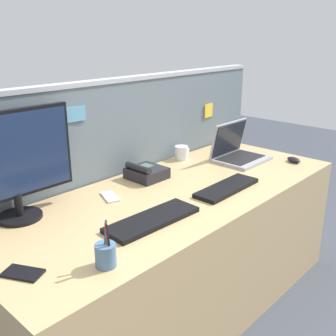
{
  "coord_description": "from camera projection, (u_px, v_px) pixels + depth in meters",
  "views": [
    {
      "loc": [
        -1.44,
        -1.29,
        1.52
      ],
      "look_at": [
        0.0,
        0.05,
        0.84
      ],
      "focal_mm": 42.78,
      "sensor_mm": 36.0,
      "label": 1
    }
  ],
  "objects": [
    {
      "name": "desk",
      "position": [
        175.0,
        252.0,
        2.2
      ],
      "size": [
        2.08,
        0.82,
        0.72
      ],
      "primitive_type": "cube",
      "color": "tan",
      "rests_on": "ground_plane"
    },
    {
      "name": "pen_cup",
      "position": [
        106.0,
        254.0,
        1.42
      ],
      "size": [
        0.08,
        0.08,
        0.18
      ],
      "color": "#4C7093",
      "rests_on": "desk"
    },
    {
      "name": "laptop",
      "position": [
        236.0,
        151.0,
        2.59
      ],
      "size": [
        0.33,
        0.27,
        0.24
      ],
      "color": "#9EA0A8",
      "rests_on": "desk"
    },
    {
      "name": "keyboard_spare",
      "position": [
        227.0,
        188.0,
        2.11
      ],
      "size": [
        0.42,
        0.14,
        0.02
      ],
      "primitive_type": "cube",
      "rotation": [
        0.0,
        0.0,
        0.01
      ],
      "color": "black",
      "rests_on": "desk"
    },
    {
      "name": "coffee_mug",
      "position": [
        182.0,
        153.0,
        2.61
      ],
      "size": [
        0.12,
        0.09,
        0.09
      ],
      "color": "white",
      "rests_on": "desk"
    },
    {
      "name": "cell_phone_black_slab",
      "position": [
        23.0,
        273.0,
        1.38
      ],
      "size": [
        0.13,
        0.16,
        0.01
      ],
      "primitive_type": "cube",
      "rotation": [
        0.0,
        0.0,
        0.48
      ],
      "color": "black",
      "rests_on": "desk"
    },
    {
      "name": "desk_phone",
      "position": [
        146.0,
        173.0,
        2.26
      ],
      "size": [
        0.19,
        0.2,
        0.1
      ],
      "color": "#232328",
      "rests_on": "desk"
    },
    {
      "name": "keyboard_main",
      "position": [
        152.0,
        219.0,
        1.76
      ],
      "size": [
        0.46,
        0.17,
        0.02
      ],
      "primitive_type": "cube",
      "rotation": [
        0.0,
        0.0,
        -0.04
      ],
      "color": "black",
      "rests_on": "desk"
    },
    {
      "name": "cubicle_divider",
      "position": [
        119.0,
        185.0,
        2.4
      ],
      "size": [
        2.48,
        0.08,
        1.27
      ],
      "color": "slate",
      "rests_on": "ground_plane"
    },
    {
      "name": "ground_plane",
      "position": [
        174.0,
        307.0,
        2.32
      ],
      "size": [
        10.0,
        10.0,
        0.0
      ],
      "primitive_type": "plane",
      "color": "#424751"
    },
    {
      "name": "computer_mouse_right_hand",
      "position": [
        294.0,
        160.0,
        2.55
      ],
      "size": [
        0.09,
        0.11,
        0.03
      ],
      "primitive_type": "ellipsoid",
      "rotation": [
        0.0,
        0.0,
        -0.37
      ],
      "color": "black",
      "rests_on": "desk"
    },
    {
      "name": "desktop_monitor",
      "position": [
        12.0,
        160.0,
        1.71
      ],
      "size": [
        0.57,
        0.2,
        0.49
      ],
      "color": "black",
      "rests_on": "desk"
    },
    {
      "name": "cell_phone_white_slab",
      "position": [
        110.0,
        197.0,
        2.01
      ],
      "size": [
        0.11,
        0.16,
        0.01
      ],
      "primitive_type": "cube",
      "rotation": [
        0.0,
        0.0,
        -0.39
      ],
      "color": "silver",
      "rests_on": "desk"
    }
  ]
}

